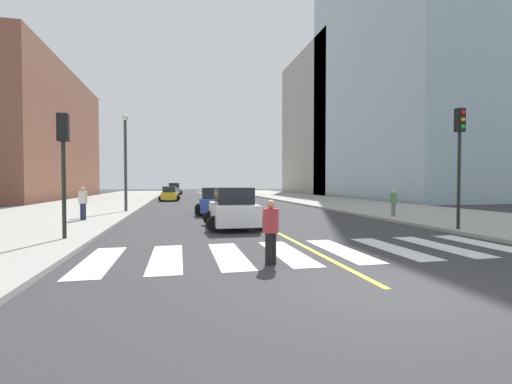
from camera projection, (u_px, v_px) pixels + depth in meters
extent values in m
plane|color=#333335|center=(388.00, 290.00, 7.17)|extent=(220.00, 220.00, 0.00)
cube|color=#9E9B93|center=(381.00, 208.00, 29.29)|extent=(10.00, 120.00, 0.15)
cube|color=#9E9B93|center=(58.00, 213.00, 24.12)|extent=(10.00, 120.00, 0.15)
cube|color=silver|center=(99.00, 261.00, 9.74)|extent=(0.90, 4.00, 0.01)
cube|color=silver|center=(166.00, 258.00, 10.12)|extent=(0.90, 4.00, 0.01)
cube|color=silver|center=(229.00, 255.00, 10.50)|extent=(0.90, 4.00, 0.01)
cube|color=silver|center=(287.00, 253.00, 10.88)|extent=(0.90, 4.00, 0.01)
cube|color=silver|center=(341.00, 250.00, 11.27)|extent=(0.90, 4.00, 0.01)
cube|color=silver|center=(392.00, 248.00, 11.65)|extent=(0.90, 4.00, 0.01)
cube|color=silver|center=(439.00, 246.00, 12.03)|extent=(0.90, 4.00, 0.01)
cube|color=silver|center=(483.00, 244.00, 12.41)|extent=(0.90, 4.00, 0.01)
cube|color=yellow|center=(212.00, 199.00, 46.24)|extent=(0.16, 80.00, 0.01)
cube|color=#9E9B93|center=(344.00, 125.00, 68.80)|extent=(18.00, 24.00, 26.61)
cube|color=brown|center=(8.00, 134.00, 46.77)|extent=(16.00, 32.00, 17.23)
cube|color=gold|center=(170.00, 196.00, 41.34)|extent=(1.84, 3.84, 0.81)
cube|color=#1E2328|center=(169.00, 189.00, 41.10)|extent=(1.51, 1.94, 0.68)
cylinder|color=black|center=(178.00, 198.00, 42.66)|extent=(0.62, 0.22, 0.61)
cylinder|color=black|center=(163.00, 198.00, 42.35)|extent=(0.62, 0.22, 0.61)
cylinder|color=black|center=(177.00, 199.00, 40.35)|extent=(0.62, 0.22, 0.61)
cylinder|color=black|center=(161.00, 199.00, 40.04)|extent=(0.62, 0.22, 0.61)
cube|color=#B7B7BC|center=(174.00, 190.00, 62.80)|extent=(2.11, 4.62, 0.99)
cube|color=#1E2328|center=(174.00, 185.00, 62.50)|extent=(1.77, 2.31, 0.83)
cylinder|color=black|center=(180.00, 192.00, 64.43)|extent=(0.75, 0.25, 0.75)
cylinder|color=black|center=(168.00, 192.00, 63.97)|extent=(0.75, 0.25, 0.75)
cylinder|color=black|center=(180.00, 193.00, 61.65)|extent=(0.75, 0.25, 0.75)
cylinder|color=black|center=(168.00, 193.00, 61.18)|extent=(0.75, 0.25, 0.75)
cube|color=silver|center=(233.00, 213.00, 16.94)|extent=(2.01, 4.35, 0.93)
cube|color=#1E2328|center=(233.00, 196.00, 16.66)|extent=(1.68, 2.18, 0.78)
cylinder|color=black|center=(248.00, 217.00, 18.46)|extent=(0.70, 0.24, 0.70)
cylinder|color=black|center=(210.00, 218.00, 18.06)|extent=(0.70, 0.24, 0.70)
cylinder|color=black|center=(259.00, 223.00, 15.83)|extent=(0.70, 0.24, 0.70)
cylinder|color=black|center=(214.00, 224.00, 15.44)|extent=(0.70, 0.24, 0.70)
cube|color=#2D479E|center=(213.00, 204.00, 24.06)|extent=(1.99, 4.13, 0.87)
cube|color=#1E2328|center=(214.00, 193.00, 23.80)|extent=(1.62, 2.09, 0.74)
cylinder|color=black|center=(226.00, 208.00, 25.47)|extent=(0.67, 0.24, 0.66)
cylinder|color=black|center=(199.00, 208.00, 25.14)|extent=(0.67, 0.24, 0.66)
cylinder|color=black|center=(229.00, 211.00, 22.99)|extent=(0.67, 0.24, 0.66)
cylinder|color=black|center=(200.00, 211.00, 22.66)|extent=(0.67, 0.24, 0.66)
cylinder|color=black|center=(459.00, 181.00, 15.23)|extent=(0.14, 0.14, 4.19)
cube|color=black|center=(460.00, 120.00, 15.16)|extent=(0.36, 0.28, 1.00)
sphere|color=red|center=(463.00, 112.00, 14.98)|extent=(0.18, 0.18, 0.18)
sphere|color=orange|center=(463.00, 119.00, 14.99)|extent=(0.18, 0.18, 0.18)
sphere|color=green|center=(463.00, 127.00, 15.00)|extent=(0.18, 0.18, 0.18)
cylinder|color=black|center=(64.00, 190.00, 12.71)|extent=(0.14, 0.14, 3.49)
cube|color=black|center=(63.00, 127.00, 12.65)|extent=(0.36, 0.28, 1.00)
sphere|color=red|center=(64.00, 120.00, 12.81)|extent=(0.18, 0.18, 0.18)
sphere|color=orange|center=(64.00, 128.00, 12.82)|extent=(0.18, 0.18, 0.18)
sphere|color=green|center=(65.00, 137.00, 12.83)|extent=(0.18, 0.18, 0.18)
cylinder|color=black|center=(273.00, 248.00, 9.43)|extent=(0.19, 0.19, 0.85)
cylinder|color=black|center=(269.00, 249.00, 9.29)|extent=(0.19, 0.19, 0.85)
cylinder|color=#B23338|center=(271.00, 221.00, 9.34)|extent=(0.42, 0.42, 0.64)
sphere|color=tan|center=(271.00, 204.00, 9.33)|extent=(0.23, 0.23, 0.23)
cylinder|color=slate|center=(394.00, 210.00, 21.19)|extent=(0.18, 0.18, 0.77)
cylinder|color=slate|center=(393.00, 210.00, 21.06)|extent=(0.18, 0.18, 0.77)
cylinder|color=#47844C|center=(394.00, 198.00, 21.11)|extent=(0.39, 0.39, 0.58)
sphere|color=beige|center=(394.00, 192.00, 21.10)|extent=(0.21, 0.21, 0.21)
cylinder|color=#232847|center=(82.00, 212.00, 19.08)|extent=(0.20, 0.20, 0.89)
cylinder|color=#232847|center=(84.00, 212.00, 18.97)|extent=(0.20, 0.20, 0.89)
cylinder|color=beige|center=(83.00, 197.00, 19.01)|extent=(0.44, 0.44, 0.67)
sphere|color=tan|center=(83.00, 189.00, 18.99)|extent=(0.24, 0.24, 0.24)
cylinder|color=#38383D|center=(126.00, 166.00, 24.83)|extent=(0.20, 0.20, 6.40)
sphere|color=silver|center=(125.00, 118.00, 24.74)|extent=(0.44, 0.44, 0.44)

